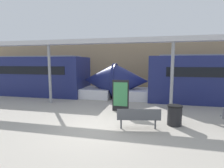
{
  "coord_description": "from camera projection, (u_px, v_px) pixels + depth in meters",
  "views": [
    {
      "loc": [
        2.02,
        -6.61,
        2.68
      ],
      "look_at": [
        -0.27,
        3.48,
        1.4
      ],
      "focal_mm": 28.0,
      "sensor_mm": 36.0,
      "label": 1
    }
  ],
  "objects": [
    {
      "name": "bench_near",
      "position": [
        138.0,
        117.0,
        6.96
      ],
      "size": [
        1.78,
        0.75,
        0.87
      ],
      "rotation": [
        0.0,
        0.0,
        0.19
      ],
      "color": "#4C4F54",
      "rests_on": "ground_plane"
    },
    {
      "name": "trash_bin",
      "position": [
        175.0,
        115.0,
        7.46
      ],
      "size": [
        0.63,
        0.63,
        0.87
      ],
      "color": "black",
      "rests_on": "ground_plane"
    },
    {
      "name": "canopy_beam",
      "position": [
        174.0,
        39.0,
        9.52
      ],
      "size": [
        28.0,
        0.6,
        0.28
      ],
      "primitive_type": "cube",
      "color": "#B7B7BC",
      "rests_on": "support_column_near"
    },
    {
      "name": "train_right",
      "position": [
        31.0,
        76.0,
        14.86
      ],
      "size": [
        14.61,
        2.93,
        3.2
      ],
      "color": "navy",
      "rests_on": "ground_plane"
    },
    {
      "name": "support_column_near",
      "position": [
        172.0,
        76.0,
        9.77
      ],
      "size": [
        0.18,
        0.18,
        3.8
      ],
      "primitive_type": "cylinder",
      "color": "gray",
      "rests_on": "ground_plane"
    },
    {
      "name": "ground_plane",
      "position": [
        100.0,
        128.0,
        7.17
      ],
      "size": [
        60.0,
        60.0,
        0.0
      ],
      "primitive_type": "plane",
      "color": "#A8A093"
    },
    {
      "name": "support_column_far",
      "position": [
        50.0,
        74.0,
        11.45
      ],
      "size": [
        0.18,
        0.18,
        3.8
      ],
      "primitive_type": "cylinder",
      "color": "gray",
      "rests_on": "ground_plane"
    },
    {
      "name": "poster_board",
      "position": [
        120.0,
        96.0,
        9.58
      ],
      "size": [
        0.91,
        0.07,
        1.73
      ],
      "color": "black",
      "rests_on": "ground_plane"
    },
    {
      "name": "station_wall",
      "position": [
        131.0,
        64.0,
        17.38
      ],
      "size": [
        56.0,
        0.2,
        5.0
      ],
      "primitive_type": "cube",
      "color": "#9E8460",
      "rests_on": "ground_plane"
    }
  ]
}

